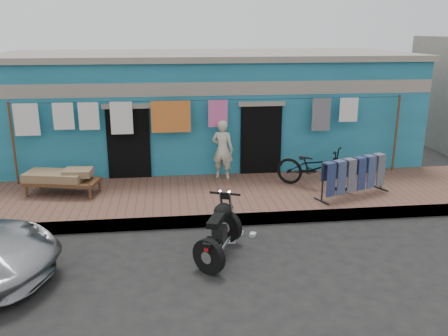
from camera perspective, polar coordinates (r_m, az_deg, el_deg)
ground at (r=8.80m, az=1.60°, el=-10.88°), size 80.00×80.00×0.00m
sidewalk at (r=11.49m, az=-0.60°, el=-3.52°), size 28.00×3.00×0.25m
curb at (r=10.15m, az=0.31°, el=-6.28°), size 28.00×0.10×0.25m
building at (r=14.96m, az=-2.33°, el=7.32°), size 12.20×5.20×3.36m
clothesline at (r=12.19m, az=-5.67°, el=5.81°), size 10.06×0.06×2.10m
seated_person at (r=12.31m, az=-0.18°, el=2.24°), size 0.66×0.56×1.56m
bicycle at (r=11.83m, az=10.90°, el=0.61°), size 2.00×1.67×1.26m
motorcycle at (r=8.68m, az=-0.63°, el=-7.34°), size 1.72×2.07×1.08m
charpoy at (r=11.87m, az=-18.77°, el=-1.63°), size 2.10×1.58×0.59m
jeans_rack at (r=11.50m, az=15.32°, el=-0.97°), size 2.23×1.76×0.94m
litter_a at (r=9.74m, az=1.64°, el=-7.81°), size 0.24×0.23×0.08m
litter_b at (r=9.69m, az=3.48°, el=-8.02°), size 0.16×0.18×0.07m
litter_c at (r=9.46m, az=0.91°, el=-8.58°), size 0.19×0.23×0.08m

